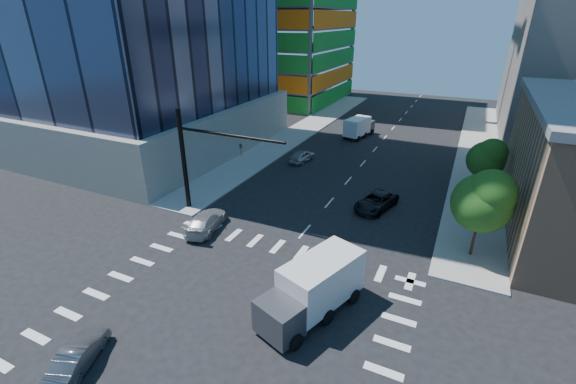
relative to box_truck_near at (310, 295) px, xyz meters
The scene contains 13 objects.
ground 5.34m from the box_truck_near, 142.39° to the right, with size 160.00×160.00×0.00m, color black.
road_markings 5.34m from the box_truck_near, 142.39° to the right, with size 20.00×20.00×0.01m, color silver.
sidewalk_ne 37.85m from the box_truck_near, 77.11° to the left, with size 5.00×60.00×0.15m, color #9C9994.
sidewalk_nw 40.44m from the box_truck_near, 114.19° to the left, with size 5.00×60.00×0.15m, color #9C9994.
signal_mast_nw 16.85m from the box_truck_near, 149.24° to the left, with size 10.20×0.40×9.00m.
tree_south 14.13m from the box_truck_near, 51.51° to the left, with size 4.16×4.16×6.82m.
tree_north 24.56m from the box_truck_near, 68.73° to the left, with size 3.54×3.52×5.78m.
car_nb_far 15.58m from the box_truck_near, 89.17° to the left, with size 2.38×5.17×1.44m, color black.
car_sb_near 13.01m from the box_truck_near, 153.76° to the left, with size 2.08×5.12×1.49m, color #B6B6B6.
car_sb_mid 26.73m from the box_truck_near, 114.37° to the left, with size 1.68×4.18×1.43m, color #AFB2B7.
car_sb_cross 12.41m from the box_truck_near, 137.74° to the right, with size 1.36×3.90×1.28m, color #56565C.
box_truck_near is the anchor object (origin of this frame).
box_truck_far 38.67m from the box_truck_near, 101.44° to the left, with size 3.40×5.88×2.90m.
Camera 1 is at (10.58, -13.52, 16.20)m, focal length 24.00 mm.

